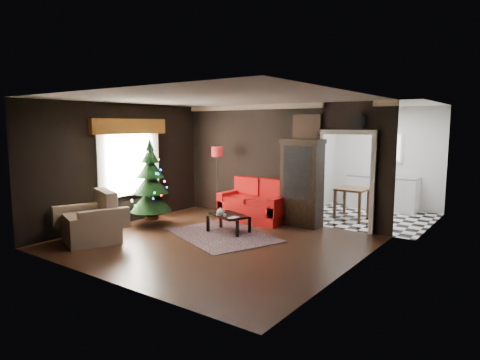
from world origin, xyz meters
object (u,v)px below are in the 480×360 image
Objects in this scene: loveseat at (254,200)px; christmas_tree at (151,180)px; curio_cabinet at (302,185)px; kitchen_table at (352,203)px; teapot at (220,212)px; armchair at (91,219)px; coffee_table at (229,223)px; floor_lamp at (217,183)px; wall_clock at (358,121)px.

loveseat is 2.50m from christmas_tree.
curio_cabinet reaches higher than kitchen_table.
christmas_tree is (-1.66, -1.78, 0.55)m from loveseat.
loveseat is at bearing 93.99° from teapot.
armchair is at bearing -115.14° from loveseat.
loveseat is 1.99× the size of coffee_table.
teapot is at bearing -49.34° from floor_lamp.
floor_lamp reaches higher than kitchen_table.
curio_cabinet is 1.67m from kitchen_table.
floor_lamp reaches higher than teapot.
loveseat is at bearing -170.34° from wall_clock.
wall_clock is (2.18, 1.65, 2.18)m from coffee_table.
christmas_tree is at bearing -151.41° from wall_clock.
teapot is (-0.07, -0.20, 0.27)m from coffee_table.
teapot is (1.76, 0.33, -0.57)m from christmas_tree.
curio_cabinet is at bearing 74.13° from armchair.
kitchen_table is (3.40, 5.06, -0.08)m from armchair.
kitchen_table is at bearing 44.80° from christmas_tree.
armchair is 5.82m from wall_clock.
christmas_tree is 2.41× the size of kitchen_table.
loveseat is 3.04m from wall_clock.
christmas_tree is 2.11× the size of coffee_table.
wall_clock is at bearing 39.55° from teapot.
armchair is (-0.52, -3.34, -0.37)m from floor_lamp.
christmas_tree is at bearing 113.24° from armchair.
armchair is at bearing -131.04° from teapot.
teapot is at bearing -140.45° from wall_clock.
floor_lamp is (-2.24, -0.29, -0.12)m from curio_cabinet.
coffee_table is 4.93× the size of teapot.
christmas_tree is at bearing -169.44° from teapot.
curio_cabinet is 10.97× the size of teapot.
floor_lamp is 5.82× the size of wall_clock.
loveseat is 1.30m from coffee_table.
loveseat is 2.45m from kitchen_table.
armchair is (-2.75, -3.63, -0.49)m from curio_cabinet.
christmas_tree is 1.73× the size of armchair.
loveseat is 2.27× the size of kitchen_table.
floor_lamp is at bearing -172.52° from curio_cabinet.
armchair reaches higher than teapot.
floor_lamp is 3.40m from armchair.
loveseat reaches higher than coffee_table.
teapot is 0.23× the size of kitchen_table.
wall_clock is at bearing 8.53° from curio_cabinet.
floor_lamp reaches higher than armchair.
christmas_tree is at bearing -108.50° from floor_lamp.
christmas_tree reaches higher than teapot.
curio_cabinet reaches higher than loveseat.
curio_cabinet reaches higher than coffee_table.
wall_clock is (3.95, 3.81, 1.92)m from armchair.
loveseat reaches higher than teapot.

